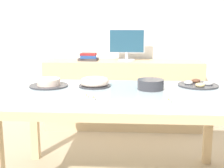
# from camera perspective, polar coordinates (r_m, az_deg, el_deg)

# --- Properties ---
(wall_back) EXTENTS (8.00, 0.10, 2.60)m
(wall_back) POSITION_cam_1_polar(r_m,az_deg,el_deg) (4.02, 2.26, 11.55)
(wall_back) COLOR white
(wall_back) RESTS_ON ground
(dining_table) EXTENTS (1.74, 0.95, 0.76)m
(dining_table) POSITION_cam_1_polar(r_m,az_deg,el_deg) (2.43, 1.12, -3.42)
(dining_table) COLOR silver
(dining_table) RESTS_ON ground
(sideboard) EXTENTS (1.87, 0.44, 0.82)m
(sideboard) POSITION_cam_1_polar(r_m,az_deg,el_deg) (3.83, 2.04, -1.87)
(sideboard) COLOR #D1B284
(sideboard) RESTS_ON ground
(computer_monitor) EXTENTS (0.42, 0.20, 0.38)m
(computer_monitor) POSITION_cam_1_polar(r_m,az_deg,el_deg) (3.73, 2.71, 7.14)
(computer_monitor) COLOR silver
(computer_monitor) RESTS_ON sideboard
(book_stack) EXTENTS (0.24, 0.20, 0.09)m
(book_stack) POSITION_cam_1_polar(r_m,az_deg,el_deg) (3.78, -4.35, 4.92)
(book_stack) COLOR #3F3838
(book_stack) RESTS_ON sideboard
(cake_chocolate_round) EXTENTS (0.32, 0.32, 0.07)m
(cake_chocolate_round) POSITION_cam_1_polar(r_m,az_deg,el_deg) (2.64, -11.49, 0.15)
(cake_chocolate_round) COLOR #333338
(cake_chocolate_round) RESTS_ON dining_table
(cake_golden_bundt) EXTENTS (0.26, 0.26, 0.07)m
(cake_golden_bundt) POSITION_cam_1_polar(r_m,az_deg,el_deg) (2.58, -3.22, 0.31)
(cake_golden_bundt) COLOR #333338
(cake_golden_bundt) RESTS_ON dining_table
(pastry_platter) EXTENTS (0.34, 0.34, 0.04)m
(pastry_platter) POSITION_cam_1_polar(r_m,az_deg,el_deg) (2.71, 15.47, -0.09)
(pastry_platter) COLOR #333338
(pastry_platter) RESTS_ON dining_table
(plate_stack) EXTENTS (0.21, 0.21, 0.08)m
(plate_stack) POSITION_cam_1_polar(r_m,az_deg,el_deg) (2.49, 7.07, -0.08)
(plate_stack) COLOR #333338
(plate_stack) RESTS_ON dining_table
(tealight_near_cakes) EXTENTS (0.04, 0.04, 0.04)m
(tealight_near_cakes) POSITION_cam_1_polar(r_m,az_deg,el_deg) (2.23, -4.75, -2.23)
(tealight_near_cakes) COLOR silver
(tealight_near_cakes) RESTS_ON dining_table
(tealight_left_edge) EXTENTS (0.04, 0.04, 0.04)m
(tealight_left_edge) POSITION_cam_1_polar(r_m,az_deg,el_deg) (2.12, 10.33, -3.08)
(tealight_left_edge) COLOR silver
(tealight_left_edge) RESTS_ON dining_table
(tealight_right_edge) EXTENTS (0.04, 0.04, 0.04)m
(tealight_right_edge) POSITION_cam_1_polar(r_m,az_deg,el_deg) (2.16, -3.46, -2.66)
(tealight_right_edge) COLOR silver
(tealight_right_edge) RESTS_ON dining_table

